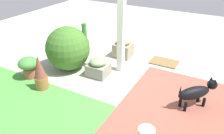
# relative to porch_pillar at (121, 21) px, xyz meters

# --- Properties ---
(ground_plane) EXTENTS (12.00, 12.00, 0.00)m
(ground_plane) POSITION_rel_porch_pillar_xyz_m (-0.35, 0.20, -1.13)
(ground_plane) COLOR #A8B09C
(brick_path) EXTENTS (1.80, 2.40, 0.02)m
(brick_path) POSITION_rel_porch_pillar_xyz_m (-1.44, 0.77, -1.12)
(brick_path) COLOR #915040
(brick_path) RESTS_ON ground
(porch_pillar) EXTENTS (0.13, 0.13, 2.25)m
(porch_pillar) POSITION_rel_porch_pillar_xyz_m (0.00, 0.00, 0.00)
(porch_pillar) COLOR white
(porch_pillar) RESTS_ON ground
(stone_planter_nearest) EXTENTS (0.43, 0.40, 0.47)m
(stone_planter_nearest) POSITION_rel_porch_pillar_xyz_m (0.26, -0.66, -0.90)
(stone_planter_nearest) COLOR gray
(stone_planter_nearest) RESTS_ON ground
(stone_planter_mid) EXTENTS (0.44, 0.40, 0.41)m
(stone_planter_mid) POSITION_rel_porch_pillar_xyz_m (0.31, 0.44, -0.93)
(stone_planter_mid) COLOR gray
(stone_planter_mid) RESTS_ON ground
(round_shrub) EXTENTS (0.97, 0.97, 0.97)m
(round_shrub) POSITION_rel_porch_pillar_xyz_m (1.06, 0.47, -0.64)
(round_shrub) COLOR #3B6925
(round_shrub) RESTS_ON ground
(terracotta_pot_spiky) EXTENTS (0.25, 0.25, 0.70)m
(terracotta_pot_spiky) POSITION_rel_porch_pillar_xyz_m (1.01, 1.38, -0.79)
(terracotta_pot_spiky) COLOR #9A6033
(terracotta_pot_spiky) RESTS_ON ground
(terracotta_pot_broad) EXTENTS (0.41, 0.41, 0.45)m
(terracotta_pot_broad) POSITION_rel_porch_pillar_xyz_m (1.53, 1.19, -0.85)
(terracotta_pot_broad) COLOR #9B4D3E
(terracotta_pot_broad) RESTS_ON ground
(terracotta_pot_tall) EXTENTS (0.23, 0.23, 0.72)m
(terracotta_pot_tall) POSITION_rel_porch_pillar_xyz_m (1.34, -0.56, -0.87)
(terracotta_pot_tall) COLOR #B55B3C
(terracotta_pot_tall) RESTS_ON ground
(dog) EXTENTS (0.60, 0.64, 0.51)m
(dog) POSITION_rel_porch_pillar_xyz_m (-1.70, 0.55, -0.83)
(dog) COLOR black
(dog) RESTS_ON ground
(doormat) EXTENTS (0.64, 0.44, 0.03)m
(doormat) POSITION_rel_porch_pillar_xyz_m (-0.76, -0.81, -1.11)
(doormat) COLOR brown
(doormat) RESTS_ON ground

